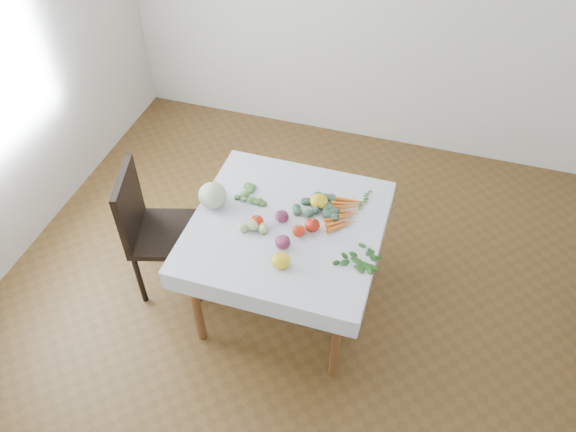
{
  "coord_description": "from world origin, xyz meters",
  "views": [
    {
      "loc": [
        0.69,
        -2.21,
        3.16
      ],
      "look_at": [
        0.01,
        0.01,
        0.82
      ],
      "focal_mm": 35.0,
      "sensor_mm": 36.0,
      "label": 1
    }
  ],
  "objects_px": {
    "table": "(286,236)",
    "chair": "(151,225)",
    "carrot_bunch": "(345,213)",
    "heirloom_back": "(319,201)",
    "cabbage": "(212,195)"
  },
  "relations": [
    {
      "from": "carrot_bunch",
      "to": "cabbage",
      "type": "bearing_deg",
      "value": -168.94
    },
    {
      "from": "carrot_bunch",
      "to": "chair",
      "type": "bearing_deg",
      "value": -167.74
    },
    {
      "from": "table",
      "to": "cabbage",
      "type": "bearing_deg",
      "value": 176.6
    },
    {
      "from": "chair",
      "to": "carrot_bunch",
      "type": "distance_m",
      "value": 1.25
    },
    {
      "from": "cabbage",
      "to": "carrot_bunch",
      "type": "xyz_separation_m",
      "value": [
        0.79,
        0.15,
        -0.06
      ]
    },
    {
      "from": "table",
      "to": "heirloom_back",
      "type": "bearing_deg",
      "value": 55.81
    },
    {
      "from": "heirloom_back",
      "to": "carrot_bunch",
      "type": "height_order",
      "value": "heirloom_back"
    },
    {
      "from": "table",
      "to": "chair",
      "type": "xyz_separation_m",
      "value": [
        -0.89,
        -0.08,
        -0.1
      ]
    },
    {
      "from": "chair",
      "to": "carrot_bunch",
      "type": "xyz_separation_m",
      "value": [
        1.2,
        0.26,
        0.22
      ]
    },
    {
      "from": "carrot_bunch",
      "to": "table",
      "type": "bearing_deg",
      "value": -149.58
    },
    {
      "from": "cabbage",
      "to": "carrot_bunch",
      "type": "relative_size",
      "value": 0.51
    },
    {
      "from": "table",
      "to": "chair",
      "type": "height_order",
      "value": "chair"
    },
    {
      "from": "cabbage",
      "to": "carrot_bunch",
      "type": "bearing_deg",
      "value": 11.06
    },
    {
      "from": "table",
      "to": "cabbage",
      "type": "distance_m",
      "value": 0.51
    },
    {
      "from": "chair",
      "to": "cabbage",
      "type": "xyz_separation_m",
      "value": [
        0.41,
        0.11,
        0.28
      ]
    }
  ]
}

